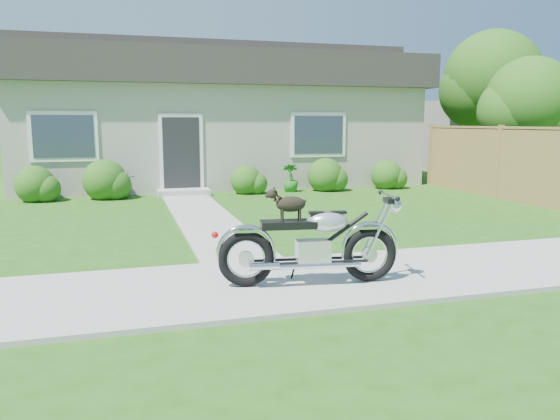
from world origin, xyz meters
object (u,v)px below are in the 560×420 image
object	(u,v)px
tree_far	(497,84)
potted_plant_left	(121,182)
motorcycle_with_dog	(312,242)
fence	(499,162)
tree_near	(535,105)
potted_plant_right	(291,178)
house	(216,116)

from	to	relation	value
tree_far	potted_plant_left	bearing A→B (deg)	-172.70
motorcycle_with_dog	potted_plant_left	bearing A→B (deg)	111.96
fence	motorcycle_with_dog	bearing A→B (deg)	-140.44
fence	tree_near	world-z (taller)	tree_near
potted_plant_left	potted_plant_right	distance (m)	4.66
tree_near	potted_plant_left	world-z (taller)	tree_near
tree_near	fence	bearing A→B (deg)	-148.71
potted_plant_left	fence	bearing A→B (deg)	-16.53
tree_far	motorcycle_with_dog	distance (m)	14.97
tree_near	potted_plant_left	bearing A→B (deg)	172.40
house	tree_far	bearing A→B (deg)	-10.96
tree_far	potted_plant_left	xyz separation A→B (m)	(-12.59, -1.61, -2.84)
potted_plant_right	fence	bearing A→B (deg)	-30.36
fence	tree_far	xyz separation A→B (m)	(3.16, 4.41, 2.33)
tree_far	motorcycle_with_dog	world-z (taller)	tree_far
house	motorcycle_with_dog	bearing A→B (deg)	-94.44
potted_plant_left	motorcycle_with_dog	size ratio (longest dim) A/B	0.39
potted_plant_right	house	bearing A→B (deg)	113.85
potted_plant_left	motorcycle_with_dog	xyz separation A→B (m)	(2.18, -8.79, 0.12)
house	motorcycle_with_dog	distance (m)	12.38
tree_far	potted_plant_right	distance (m)	8.59
fence	potted_plant_right	world-z (taller)	fence
house	potted_plant_right	bearing A→B (deg)	-66.15
house	potted_plant_left	xyz separation A→B (m)	(-3.13, -3.44, -1.73)
house	fence	xyz separation A→B (m)	(6.30, -6.24, -1.22)
house	potted_plant_left	distance (m)	4.97
fence	tree_near	xyz separation A→B (m)	(2.08, 1.26, 1.51)
potted_plant_left	motorcycle_with_dog	world-z (taller)	motorcycle_with_dog
tree_near	potted_plant_right	size ratio (longest dim) A/B	4.78
tree_far	potted_plant_left	world-z (taller)	tree_far
tree_near	motorcycle_with_dog	xyz separation A→B (m)	(-9.33, -7.26, -1.91)
tree_near	potted_plant_right	xyz separation A→B (m)	(-6.86, 1.54, -2.05)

